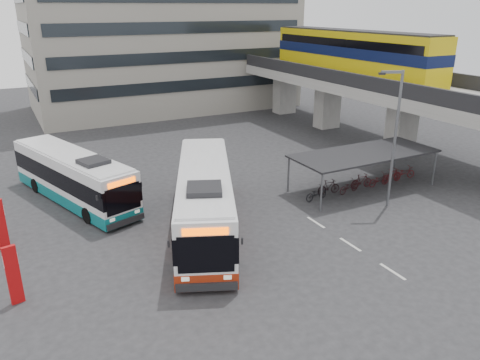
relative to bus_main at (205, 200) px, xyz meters
name	(u,v)px	position (x,y,z in m)	size (l,w,h in m)	color
ground	(279,232)	(3.46, -2.17, -1.76)	(120.00, 120.00, 0.00)	#28282B
viaduct	(361,70)	(20.46, 11.40, 4.47)	(8.00, 32.00, 9.68)	gray
bike_shelter	(363,169)	(11.96, 0.83, -0.40)	(10.00, 4.00, 2.54)	#595B60
road_markings	(350,244)	(5.96, -5.17, -1.75)	(0.15, 7.60, 0.01)	beige
bus_main	(205,200)	(0.00, 0.00, 0.00)	(7.58, 12.87, 3.79)	white
bus_teal	(73,177)	(-5.69, 7.64, -0.19)	(5.94, 11.67, 3.39)	white
pedestrian	(214,256)	(-1.41, -4.27, -0.94)	(0.60, 0.39, 1.65)	black
lamp_post	(394,132)	(11.23, -2.22, 2.98)	(1.38, 0.73, 8.31)	#595B60
sign_totem_south	(13,274)	(-9.74, -2.69, -0.40)	(0.57, 0.26, 2.65)	#B00A0D
sign_totem_mid	(0,223)	(-10.02, 2.82, -0.38)	(0.58, 0.18, 2.68)	#B00A0D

